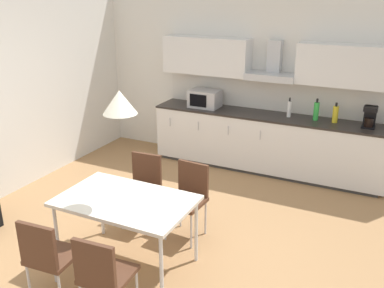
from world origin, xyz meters
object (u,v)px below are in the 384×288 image
microwave (205,98)px  chair_near_left (47,253)px  bottle_white (289,109)px  pendant_lamp (120,102)px  bottle_yellow (335,114)px  coffee_maker (370,117)px  chair_far_left (143,183)px  bottle_green (316,111)px  chair_far_right (189,193)px  dining_table (126,204)px  chair_near_right (102,272)px

microwave → chair_near_left: microwave is taller
bottle_white → pendant_lamp: size_ratio=0.92×
bottle_yellow → chair_near_left: (-1.81, -3.86, -0.50)m
coffee_maker → chair_far_left: coffee_maker is taller
chair_near_left → bottle_white: bearing=73.4°
bottle_green → bottle_yellow: (0.27, -0.00, -0.01)m
bottle_green → chair_far_right: (-0.94, -2.26, -0.51)m
dining_table → chair_near_left: (-0.29, -0.80, -0.17)m
bottle_yellow → pendant_lamp: 3.49m
bottle_green → chair_near_right: (-0.94, -3.87, -0.51)m
bottle_white → dining_table: size_ratio=0.22×
bottle_yellow → chair_far_right: bottle_yellow is taller
dining_table → chair_far_right: (0.30, 0.80, -0.17)m
bottle_green → chair_far_right: bottle_green is taller
microwave → dining_table: bearing=-80.4°
bottle_white → chair_far_left: bottle_white is taller
dining_table → chair_near_left: 0.87m
microwave → chair_near_left: 3.86m
microwave → pendant_lamp: size_ratio=1.50×
bottle_green → chair_near_left: bottle_green is taller
coffee_maker → chair_far_right: size_ratio=0.34×
chair_near_right → dining_table: bearing=110.9°
chair_near_left → chair_far_left: bearing=90.4°
bottle_yellow → microwave: bearing=-178.6°
bottle_green → dining_table: size_ratio=0.24×
microwave → bottle_white: size_ratio=1.64×
bottle_yellow → chair_far_right: size_ratio=0.33×
bottle_yellow → chair_far_left: size_ratio=0.33×
bottle_white → chair_far_left: bearing=-117.4°
bottle_white → dining_table: bottle_white is taller
microwave → coffee_maker: bearing=0.6°
chair_near_left → pendant_lamp: (0.29, 0.80, 1.21)m
coffee_maker → bottle_green: size_ratio=0.94×
coffee_maker → bottle_white: (-1.12, 0.01, -0.02)m
chair_near_right → bottle_white: bearing=81.9°
bottle_yellow → pendant_lamp: pendant_lamp is taller
bottle_yellow → chair_near_right: size_ratio=0.33×
microwave → chair_near_left: (0.21, -3.82, -0.51)m
bottle_white → chair_far_left: size_ratio=0.34×
bottle_green → chair_near_left: 4.19m
bottle_yellow → chair_far_left: 2.95m
chair_far_left → chair_near_left: same height
coffee_maker → chair_far_left: 3.24m
chair_far_left → chair_near_right: (0.61, -1.60, 0.00)m
coffee_maker → dining_table: bearing=-123.0°
chair_far_left → chair_far_right: bearing=0.0°
bottle_white → chair_far_left: 2.58m
coffee_maker → pendant_lamp: bearing=-123.0°
microwave → pendant_lamp: 3.14m
microwave → bottle_green: (1.76, 0.05, -0.00)m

